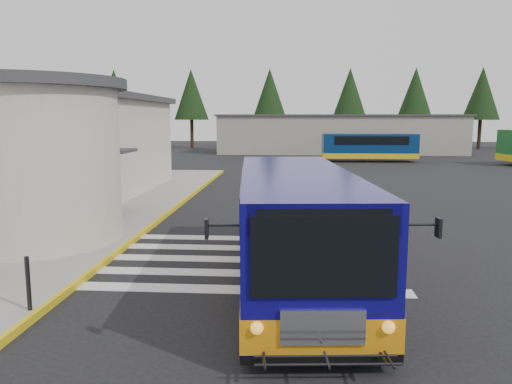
{
  "coord_description": "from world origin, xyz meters",
  "views": [
    {
      "loc": [
        0.78,
        -13.84,
        3.8
      ],
      "look_at": [
        -0.16,
        -0.5,
        1.82
      ],
      "focal_mm": 35.0,
      "sensor_mm": 36.0,
      "label": 1
    }
  ],
  "objects": [
    {
      "name": "ground",
      "position": [
        0.0,
        0.0,
        0.0
      ],
      "size": [
        140.0,
        140.0,
        0.0
      ],
      "primitive_type": "plane",
      "color": "black",
      "rests_on": "ground"
    },
    {
      "name": "sidewalk",
      "position": [
        -9.0,
        4.0,
        0.07
      ],
      "size": [
        10.0,
        34.0,
        0.15
      ],
      "primitive_type": "cube",
      "color": "gray",
      "rests_on": "ground"
    },
    {
      "name": "curb_strip",
      "position": [
        -4.05,
        4.0,
        0.08
      ],
      "size": [
        0.12,
        34.0,
        0.16
      ],
      "primitive_type": "cube",
      "color": "gold",
      "rests_on": "ground"
    },
    {
      "name": "station_building",
      "position": [
        -10.84,
        6.91,
        2.57
      ],
      "size": [
        12.7,
        18.7,
        4.8
      ],
      "color": "beige",
      "rests_on": "ground"
    },
    {
      "name": "crosswalk",
      "position": [
        -0.5,
        -0.8,
        0.01
      ],
      "size": [
        8.0,
        5.35,
        0.01
      ],
      "color": "silver",
      "rests_on": "ground"
    },
    {
      "name": "depot_building",
      "position": [
        6.0,
        42.0,
        2.11
      ],
      "size": [
        26.4,
        8.4,
        4.2
      ],
      "color": "gray",
      "rests_on": "ground"
    },
    {
      "name": "tree_line",
      "position": [
        6.29,
        50.0,
        6.77
      ],
      "size": [
        58.4,
        4.4,
        10.0
      ],
      "color": "black",
      "rests_on": "ground"
    },
    {
      "name": "transit_bus",
      "position": [
        0.89,
        -2.7,
        1.25
      ],
      "size": [
        3.62,
        9.46,
        2.62
      ],
      "rotation": [
        0.0,
        0.0,
        0.09
      ],
      "color": "#0E0866",
      "rests_on": "ground"
    },
    {
      "name": "bollard",
      "position": [
        -4.2,
        -5.02,
        0.68
      ],
      "size": [
        0.09,
        0.09,
        1.06
      ],
      "primitive_type": "cylinder",
      "color": "black",
      "rests_on": "sidewalk"
    },
    {
      "name": "far_bus_a",
      "position": [
        7.63,
        30.77,
        1.37
      ],
      "size": [
        8.23,
        2.44,
        2.11
      ],
      "rotation": [
        0.0,
        0.0,
        1.59
      ],
      "color": "#072452",
      "rests_on": "ground"
    }
  ]
}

